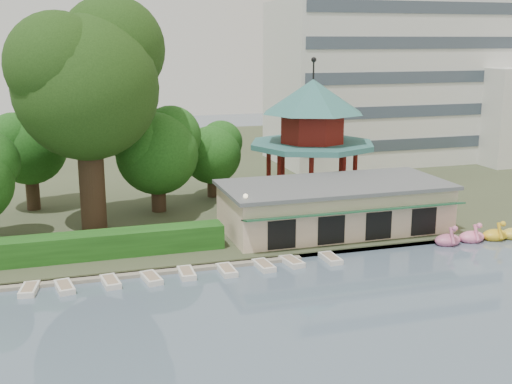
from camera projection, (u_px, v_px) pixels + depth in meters
name	position (u px, v px, depth m)	size (l,w,h in m)	color
ground_plane	(328.00, 383.00, 30.09)	(220.00, 220.00, 0.00)	slate
shore	(158.00, 170.00, 78.39)	(220.00, 70.00, 0.40)	#424930
embankment	(232.00, 261.00, 46.14)	(220.00, 0.60, 0.30)	gray
dock	(59.00, 280.00, 42.61)	(34.00, 1.60, 0.24)	gray
boathouse	(334.00, 206.00, 52.85)	(18.60, 9.39, 3.90)	beige
pavilion	(312.00, 128.00, 61.57)	(12.40, 12.40, 13.50)	beige
office_building	(412.00, 88.00, 82.79)	(38.00, 18.00, 20.00)	silver
hedge	(12.00, 252.00, 44.55)	(30.00, 2.00, 1.80)	#205618
lamp_post	(246.00, 211.00, 47.42)	(0.36, 0.36, 4.28)	black
big_tree	(88.00, 75.00, 50.77)	(12.70, 11.84, 18.92)	#3A281C
small_trees	(37.00, 160.00, 54.10)	(39.57, 16.79, 9.82)	#3A281C
swan_boats	(503.00, 234.00, 51.85)	(12.25, 2.05, 1.92)	#D16990
moored_rowboats	(90.00, 284.00, 41.88)	(34.93, 2.75, 0.36)	silver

